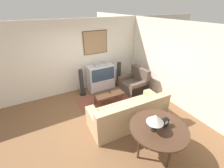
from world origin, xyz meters
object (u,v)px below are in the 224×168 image
Objects in this scene: mantel_clock at (165,122)px; speaker_tower_left at (82,83)px; couch at (129,114)px; tv at (101,77)px; speaker_tower_right at (119,75)px; table_lamp at (156,119)px; console_table at (158,129)px; coffee_table at (109,94)px; armchair at (134,84)px.

speaker_tower_left is (-0.78, 3.31, -0.39)m from mantel_clock.
couch is 1.26m from mantel_clock.
mantel_clock is (-0.04, -3.37, 0.35)m from tv.
speaker_tower_left is at bearing 180.00° from speaker_tower_right.
table_lamp is at bearing -95.64° from tv.
tv is at bearing 87.07° from console_table.
mantel_clock is at bearing -6.00° from console_table.
table_lamp reaches higher than tv.
speaker_tower_right is (1.01, 1.03, 0.11)m from coffee_table.
armchair is 1.35m from coffee_table.
tv is at bearing 89.34° from mantel_clock.
couch is at bearing -73.38° from speaker_tower_left.
coffee_table is at bearing 93.99° from mantel_clock.
table_lamp is at bearing -175.39° from console_table.
tv reaches higher than couch.
speaker_tower_right is (0.81, -0.05, -0.04)m from tv.
speaker_tower_right is (1.15, 3.31, -0.60)m from table_lamp.
couch is at bearing -114.13° from speaker_tower_right.
couch is 2.30× the size of armchair.
tv is at bearing -92.40° from couch.
mantel_clock is (0.13, -0.01, 0.15)m from console_table.
couch is 2.28m from speaker_tower_left.
console_table is 3.45m from speaker_tower_right.
speaker_tower_left is (-0.64, 3.30, -0.23)m from console_table.
couch reaches higher than coffee_table.
speaker_tower_left reaches higher than console_table.
speaker_tower_left is (-0.48, 3.31, -0.60)m from table_lamp.
armchair is 5.43× the size of mantel_clock.
tv is at bearing 3.81° from speaker_tower_left.
couch is 5.61× the size of table_lamp.
table_lamp is at bearing 83.24° from couch.
couch is at bearing 89.58° from console_table.
mantel_clock is (0.16, -2.29, 0.50)m from coffee_table.
armchair is at bearing -34.20° from tv.
coffee_table is (-1.31, -0.33, 0.09)m from armchair.
tv is 6.23× the size of mantel_clock.
mantel_clock is at bearing -76.82° from speaker_tower_left.
console_table is at bearing -29.75° from armchair.
couch is 1.80× the size of console_table.
table_lamp is 3.56m from speaker_tower_right.
speaker_tower_right is (1.63, 0.00, 0.00)m from speaker_tower_left.
couch is 1.16m from coffee_table.
couch is 2.17× the size of speaker_tower_left.
table_lamp is (-0.17, -1.13, 0.77)m from couch.
table_lamp reaches higher than speaker_tower_right.
tv is 1.15× the size of armchair.
table_lamp is (-1.44, -2.61, 0.80)m from armchair.
armchair reaches higher than console_table.
armchair is (1.11, -0.75, -0.24)m from tv.
console_table is at bearing 174.00° from mantel_clock.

